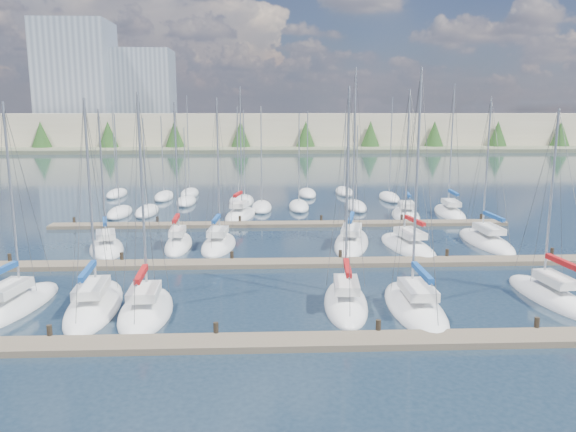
{
  "coord_description": "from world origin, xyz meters",
  "views": [
    {
      "loc": [
        -1.58,
        -23.1,
        11.05
      ],
      "look_at": [
        0.0,
        14.0,
        4.0
      ],
      "focal_mm": 35.0,
      "sensor_mm": 36.0,
      "label": 1
    }
  ],
  "objects_px": {
    "sailboat_r": "(450,213)",
    "sailboat_m": "(486,241)",
    "sailboat_o": "(240,215)",
    "sailboat_a": "(14,306)",
    "sailboat_e": "(415,307)",
    "sailboat_d": "(346,302)",
    "sailboat_f": "(549,296)",
    "sailboat_b": "(94,305)",
    "sailboat_l": "(408,246)",
    "sailboat_h": "(107,248)",
    "sailboat_c": "(146,310)",
    "sailboat_i": "(178,244)",
    "sailboat_k": "(352,242)",
    "sailboat_q": "(406,215)",
    "sailboat_j": "(219,245)"
  },
  "relations": [
    {
      "from": "sailboat_j",
      "to": "sailboat_l",
      "type": "bearing_deg",
      "value": -0.05
    },
    {
      "from": "sailboat_e",
      "to": "sailboat_f",
      "type": "relative_size",
      "value": 1.18
    },
    {
      "from": "sailboat_h",
      "to": "sailboat_q",
      "type": "bearing_deg",
      "value": 9.87
    },
    {
      "from": "sailboat_f",
      "to": "sailboat_b",
      "type": "bearing_deg",
      "value": 175.63
    },
    {
      "from": "sailboat_e",
      "to": "sailboat_a",
      "type": "height_order",
      "value": "sailboat_e"
    },
    {
      "from": "sailboat_l",
      "to": "sailboat_c",
      "type": "bearing_deg",
      "value": -151.63
    },
    {
      "from": "sailboat_l",
      "to": "sailboat_h",
      "type": "height_order",
      "value": "sailboat_l"
    },
    {
      "from": "sailboat_h",
      "to": "sailboat_q",
      "type": "xyz_separation_m",
      "value": [
        27.46,
        13.16,
        -0.01
      ]
    },
    {
      "from": "sailboat_f",
      "to": "sailboat_l",
      "type": "relative_size",
      "value": 0.89
    },
    {
      "from": "sailboat_d",
      "to": "sailboat_e",
      "type": "bearing_deg",
      "value": -8.69
    },
    {
      "from": "sailboat_r",
      "to": "sailboat_j",
      "type": "xyz_separation_m",
      "value": [
        -23.63,
        -13.49,
        -0.0
      ]
    },
    {
      "from": "sailboat_e",
      "to": "sailboat_b",
      "type": "bearing_deg",
      "value": 176.86
    },
    {
      "from": "sailboat_k",
      "to": "sailboat_q",
      "type": "bearing_deg",
      "value": 69.98
    },
    {
      "from": "sailboat_i",
      "to": "sailboat_b",
      "type": "xyz_separation_m",
      "value": [
        -2.56,
        -14.55,
        -0.03
      ]
    },
    {
      "from": "sailboat_f",
      "to": "sailboat_j",
      "type": "relative_size",
      "value": 0.93
    },
    {
      "from": "sailboat_a",
      "to": "sailboat_k",
      "type": "bearing_deg",
      "value": 42.96
    },
    {
      "from": "sailboat_h",
      "to": "sailboat_c",
      "type": "height_order",
      "value": "sailboat_c"
    },
    {
      "from": "sailboat_k",
      "to": "sailboat_r",
      "type": "bearing_deg",
      "value": 58.35
    },
    {
      "from": "sailboat_e",
      "to": "sailboat_a",
      "type": "relative_size",
      "value": 1.15
    },
    {
      "from": "sailboat_o",
      "to": "sailboat_b",
      "type": "bearing_deg",
      "value": -93.06
    },
    {
      "from": "sailboat_r",
      "to": "sailboat_m",
      "type": "bearing_deg",
      "value": -91.2
    },
    {
      "from": "sailboat_l",
      "to": "sailboat_h",
      "type": "distance_m",
      "value": 24.21
    },
    {
      "from": "sailboat_b",
      "to": "sailboat_d",
      "type": "relative_size",
      "value": 0.95
    },
    {
      "from": "sailboat_b",
      "to": "sailboat_d",
      "type": "xyz_separation_m",
      "value": [
        14.27,
        -0.13,
        0.02
      ]
    },
    {
      "from": "sailboat_h",
      "to": "sailboat_a",
      "type": "bearing_deg",
      "value": -112.11
    },
    {
      "from": "sailboat_o",
      "to": "sailboat_a",
      "type": "height_order",
      "value": "sailboat_o"
    },
    {
      "from": "sailboat_d",
      "to": "sailboat_r",
      "type": "bearing_deg",
      "value": 66.46
    },
    {
      "from": "sailboat_o",
      "to": "sailboat_k",
      "type": "distance_m",
      "value": 16.07
    },
    {
      "from": "sailboat_e",
      "to": "sailboat_f",
      "type": "bearing_deg",
      "value": 10.15
    },
    {
      "from": "sailboat_o",
      "to": "sailboat_h",
      "type": "bearing_deg",
      "value": -114.39
    },
    {
      "from": "sailboat_h",
      "to": "sailboat_d",
      "type": "height_order",
      "value": "sailboat_d"
    },
    {
      "from": "sailboat_e",
      "to": "sailboat_l",
      "type": "height_order",
      "value": "sailboat_e"
    },
    {
      "from": "sailboat_l",
      "to": "sailboat_d",
      "type": "relative_size",
      "value": 1.03
    },
    {
      "from": "sailboat_d",
      "to": "sailboat_o",
      "type": "bearing_deg",
      "value": 109.69
    },
    {
      "from": "sailboat_o",
      "to": "sailboat_c",
      "type": "relative_size",
      "value": 1.11
    },
    {
      "from": "sailboat_i",
      "to": "sailboat_o",
      "type": "bearing_deg",
      "value": 68.43
    },
    {
      "from": "sailboat_o",
      "to": "sailboat_j",
      "type": "bearing_deg",
      "value": -83.87
    },
    {
      "from": "sailboat_a",
      "to": "sailboat_c",
      "type": "relative_size",
      "value": 0.96
    },
    {
      "from": "sailboat_r",
      "to": "sailboat_m",
      "type": "xyz_separation_m",
      "value": [
        -1.27,
        -13.21,
        -0.01
      ]
    },
    {
      "from": "sailboat_f",
      "to": "sailboat_r",
      "type": "height_order",
      "value": "sailboat_r"
    },
    {
      "from": "sailboat_h",
      "to": "sailboat_e",
      "type": "bearing_deg",
      "value": -50.37
    },
    {
      "from": "sailboat_h",
      "to": "sailboat_q",
      "type": "height_order",
      "value": "sailboat_h"
    },
    {
      "from": "sailboat_k",
      "to": "sailboat_o",
      "type": "bearing_deg",
      "value": 139.84
    },
    {
      "from": "sailboat_o",
      "to": "sailboat_q",
      "type": "xyz_separation_m",
      "value": [
        17.35,
        -0.8,
        -0.02
      ]
    },
    {
      "from": "sailboat_k",
      "to": "sailboat_d",
      "type": "height_order",
      "value": "sailboat_k"
    },
    {
      "from": "sailboat_j",
      "to": "sailboat_h",
      "type": "bearing_deg",
      "value": -170.59
    },
    {
      "from": "sailboat_e",
      "to": "sailboat_d",
      "type": "distance_m",
      "value": 3.88
    },
    {
      "from": "sailboat_m",
      "to": "sailboat_f",
      "type": "bearing_deg",
      "value": -98.87
    },
    {
      "from": "sailboat_c",
      "to": "sailboat_i",
      "type": "bearing_deg",
      "value": 88.9
    },
    {
      "from": "sailboat_i",
      "to": "sailboat_d",
      "type": "distance_m",
      "value": 18.78
    }
  ]
}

